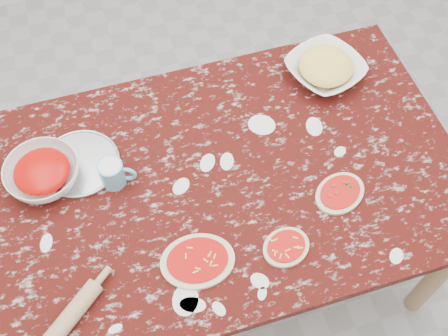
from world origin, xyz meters
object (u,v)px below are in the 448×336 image
at_px(pizza_tray, 80,164).
at_px(cheese_bowl, 325,69).
at_px(rolling_pin, 66,321).
at_px(worktable, 224,188).
at_px(flour_mug, 113,173).
at_px(sauce_bowl, 43,174).

height_order(pizza_tray, cheese_bowl, cheese_bowl).
bearing_deg(rolling_pin, worktable, 30.91).
bearing_deg(rolling_pin, cheese_bowl, 31.67).
bearing_deg(worktable, cheese_bowl, 32.54).
bearing_deg(flour_mug, sauce_bowl, 161.59).
xyz_separation_m(worktable, rolling_pin, (-0.57, -0.34, 0.11)).
distance_m(cheese_bowl, flour_mug, 0.87).
height_order(sauce_bowl, cheese_bowl, sauce_bowl).
height_order(sauce_bowl, flour_mug, flour_mug).
bearing_deg(pizza_tray, worktable, -22.40).
height_order(pizza_tray, rolling_pin, rolling_pin).
relative_size(flour_mug, rolling_pin, 0.46).
relative_size(worktable, flour_mug, 13.31).
relative_size(sauce_bowl, rolling_pin, 0.94).
bearing_deg(worktable, pizza_tray, 157.60).
distance_m(cheese_bowl, rolling_pin, 1.24).
xyz_separation_m(pizza_tray, flour_mug, (0.10, -0.10, 0.04)).
distance_m(flour_mug, rolling_pin, 0.48).
distance_m(worktable, rolling_pin, 0.67).
bearing_deg(rolling_pin, sauce_bowl, 89.81).
distance_m(sauce_bowl, flour_mug, 0.23).
relative_size(worktable, sauce_bowl, 6.56).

